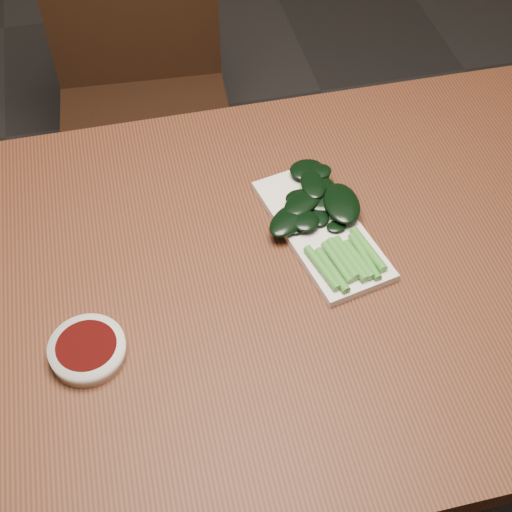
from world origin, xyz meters
name	(u,v)px	position (x,y,z in m)	size (l,w,h in m)	color
ground	(254,472)	(0.00, 0.00, 0.00)	(6.00, 6.00, 0.00)	#292727
table	(253,303)	(0.00, 0.00, 0.68)	(1.40, 0.80, 0.75)	#4E2716
chair_far	(143,94)	(-0.09, 0.82, 0.49)	(0.45, 0.45, 0.89)	black
sauce_bowl	(88,350)	(-0.25, -0.09, 0.76)	(0.11, 0.11, 0.03)	silver
serving_plate	(321,229)	(0.13, 0.06, 0.76)	(0.17, 0.29, 0.01)	silver
gai_lan	(321,211)	(0.13, 0.08, 0.78)	(0.17, 0.28, 0.02)	#438E31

